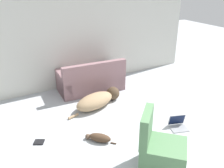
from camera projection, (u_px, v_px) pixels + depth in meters
wall_back at (75, 37)px, 6.31m from camera, size 6.99×0.06×2.58m
couch at (91, 80)px, 6.36m from camera, size 1.67×0.92×0.83m
dog at (98, 100)px, 5.63m from camera, size 1.45×0.70×0.32m
cat at (99, 138)px, 4.48m from camera, size 0.45×0.48×0.15m
laptop_open at (178, 123)px, 4.89m from camera, size 0.41×0.39×0.25m
book_black at (39, 142)px, 4.46m from camera, size 0.22×0.21×0.02m
side_chair at (160, 151)px, 3.77m from camera, size 0.88×0.88×0.96m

